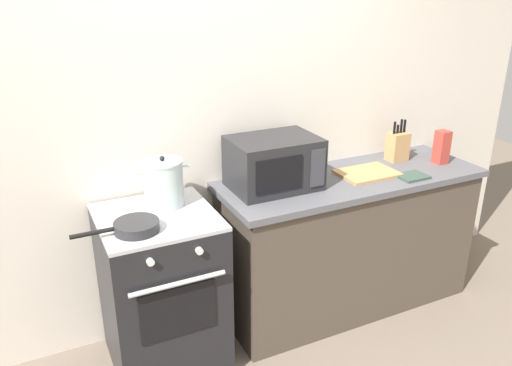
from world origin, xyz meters
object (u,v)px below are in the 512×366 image
(stock_pot, at_px, (164,183))
(frying_pan, at_px, (135,226))
(cutting_board, at_px, (367,173))
(oven_mitt, at_px, (412,176))
(knife_block, at_px, (398,146))
(stove, at_px, (162,291))
(microwave, at_px, (274,163))
(pasta_box, at_px, (442,147))

(stock_pot, height_order, frying_pan, stock_pot)
(cutting_board, relative_size, oven_mitt, 2.00)
(knife_block, bearing_deg, stove, -175.23)
(microwave, bearing_deg, pasta_box, -5.19)
(stove, bearing_deg, microwave, 6.22)
(stock_pot, distance_m, knife_block, 1.61)
(knife_block, bearing_deg, microwave, -176.33)
(pasta_box, relative_size, oven_mitt, 1.22)
(stove, bearing_deg, frying_pan, -137.21)
(knife_block, height_order, pasta_box, knife_block)
(stove, distance_m, pasta_box, 2.00)
(frying_pan, xyz_separation_m, knife_block, (1.83, 0.27, 0.07))
(cutting_board, height_order, pasta_box, pasta_box)
(stove, relative_size, cutting_board, 2.56)
(microwave, distance_m, oven_mitt, 0.88)
(stock_pot, xyz_separation_m, pasta_box, (1.83, -0.14, -0.02))
(stove, xyz_separation_m, microwave, (0.73, 0.08, 0.61))
(knife_block, relative_size, oven_mitt, 1.56)
(microwave, xyz_separation_m, knife_block, (0.97, 0.06, -0.05))
(stove, height_order, pasta_box, pasta_box)
(stove, relative_size, microwave, 1.84)
(oven_mitt, bearing_deg, cutting_board, 143.95)
(stock_pot, bearing_deg, oven_mitt, -10.28)
(microwave, height_order, cutting_board, microwave)
(microwave, relative_size, oven_mitt, 2.78)
(microwave, relative_size, cutting_board, 1.39)
(knife_block, bearing_deg, stock_pot, -178.90)
(microwave, xyz_separation_m, cutting_board, (0.62, -0.08, -0.14))
(knife_block, bearing_deg, frying_pan, -171.62)
(knife_block, distance_m, pasta_box, 0.28)
(microwave, distance_m, cutting_board, 0.64)
(cutting_board, bearing_deg, stock_pot, 175.07)
(frying_pan, distance_m, microwave, 0.90)
(pasta_box, bearing_deg, oven_mitt, -159.61)
(knife_block, bearing_deg, pasta_box, -37.37)
(frying_pan, bearing_deg, pasta_box, 2.78)
(stock_pot, relative_size, cutting_board, 0.83)
(frying_pan, distance_m, pasta_box, 2.06)
(cutting_board, distance_m, pasta_box, 0.58)
(stove, distance_m, microwave, 0.95)
(stove, height_order, stock_pot, stock_pot)
(microwave, bearing_deg, stove, -173.78)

